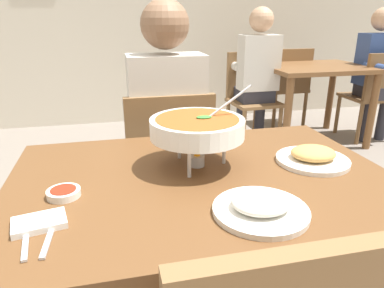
% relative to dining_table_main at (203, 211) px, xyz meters
% --- Properties ---
extents(dining_table_main, '(1.17, 0.81, 0.77)m').
position_rel_dining_table_main_xyz_m(dining_table_main, '(0.00, 0.00, 0.00)').
color(dining_table_main, brown).
rests_on(dining_table_main, ground_plane).
extents(chair_diner_main, '(0.44, 0.44, 0.90)m').
position_rel_dining_table_main_xyz_m(chair_diner_main, '(-0.00, 0.69, -0.14)').
color(chair_diner_main, brown).
rests_on(chair_diner_main, ground_plane).
extents(diner_main, '(0.40, 0.45, 1.31)m').
position_rel_dining_table_main_xyz_m(diner_main, '(0.00, 0.72, 0.10)').
color(diner_main, '#2D2D38').
rests_on(diner_main, ground_plane).
extents(curry_bowl, '(0.33, 0.30, 0.26)m').
position_rel_dining_table_main_xyz_m(curry_bowl, '(0.00, 0.08, 0.26)').
color(curry_bowl, silver).
rests_on(curry_bowl, dining_table_main).
extents(rice_plate, '(0.24, 0.24, 0.06)m').
position_rel_dining_table_main_xyz_m(rice_plate, '(0.08, -0.25, 0.15)').
color(rice_plate, white).
rests_on(rice_plate, dining_table_main).
extents(appetizer_plate, '(0.24, 0.24, 0.06)m').
position_rel_dining_table_main_xyz_m(appetizer_plate, '(0.38, 0.02, 0.15)').
color(appetizer_plate, white).
rests_on(appetizer_plate, dining_table_main).
extents(sauce_dish, '(0.09, 0.09, 0.02)m').
position_rel_dining_table_main_xyz_m(sauce_dish, '(-0.40, -0.04, 0.14)').
color(sauce_dish, white).
rests_on(sauce_dish, dining_table_main).
extents(napkin_folded, '(0.13, 0.10, 0.02)m').
position_rel_dining_table_main_xyz_m(napkin_folded, '(-0.44, -0.18, 0.13)').
color(napkin_folded, white).
rests_on(napkin_folded, dining_table_main).
extents(fork_utensil, '(0.04, 0.17, 0.01)m').
position_rel_dining_table_main_xyz_m(fork_utensil, '(-0.46, -0.23, 0.13)').
color(fork_utensil, silver).
rests_on(fork_utensil, dining_table_main).
extents(spoon_utensil, '(0.02, 0.17, 0.01)m').
position_rel_dining_table_main_xyz_m(spoon_utensil, '(-0.41, -0.23, 0.13)').
color(spoon_utensil, silver).
rests_on(spoon_utensil, dining_table_main).
extents(dining_table_far, '(1.00, 0.80, 0.77)m').
position_rel_dining_table_main_xyz_m(dining_table_far, '(1.71, 2.18, -0.01)').
color(dining_table_far, brown).
rests_on(dining_table_far, ground_plane).
extents(chair_bg_left, '(0.47, 0.47, 0.90)m').
position_rel_dining_table_main_xyz_m(chair_bg_left, '(1.09, 2.28, -0.14)').
color(chair_bg_left, brown).
rests_on(chair_bg_left, ground_plane).
extents(chair_bg_middle, '(0.45, 0.45, 0.90)m').
position_rel_dining_table_main_xyz_m(chair_bg_middle, '(2.33, 2.06, -0.14)').
color(chair_bg_middle, brown).
rests_on(chair_bg_middle, ground_plane).
extents(chair_bg_right, '(0.45, 0.45, 0.90)m').
position_rel_dining_table_main_xyz_m(chair_bg_right, '(1.69, 2.67, -0.14)').
color(chair_bg_right, brown).
rests_on(chair_bg_right, ground_plane).
extents(patron_bg_left, '(0.40, 0.45, 1.31)m').
position_rel_dining_table_main_xyz_m(patron_bg_left, '(1.10, 2.19, 0.10)').
color(patron_bg_left, '#2D2D38').
rests_on(patron_bg_left, ground_plane).
extents(patron_bg_middle, '(0.40, 0.45, 1.31)m').
position_rel_dining_table_main_xyz_m(patron_bg_middle, '(2.37, 2.12, 0.10)').
color(patron_bg_middle, '#2D2D38').
rests_on(patron_bg_middle, ground_plane).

